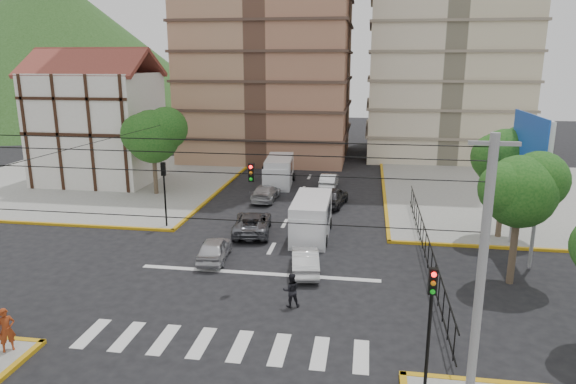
% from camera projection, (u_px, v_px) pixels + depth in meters
% --- Properties ---
extents(ground, '(160.00, 160.00, 0.00)m').
position_uv_depth(ground, '(253.00, 283.00, 26.36)').
color(ground, black).
rests_on(ground, ground).
extents(sidewalk_nw, '(26.00, 26.00, 0.15)m').
position_uv_depth(sidewalk_nw, '(93.00, 180.00, 48.47)').
color(sidewalk_nw, gray).
rests_on(sidewalk_nw, ground).
extents(sidewalk_ne, '(26.00, 26.00, 0.15)m').
position_uv_depth(sidewalk_ne, '(542.00, 197.00, 42.48)').
color(sidewalk_ne, gray).
rests_on(sidewalk_ne, ground).
extents(crosswalk_stripes, '(12.00, 2.40, 0.01)m').
position_uv_depth(crosswalk_stripes, '(221.00, 344.00, 20.61)').
color(crosswalk_stripes, silver).
rests_on(crosswalk_stripes, ground).
extents(stop_line, '(13.00, 0.40, 0.01)m').
position_uv_depth(stop_line, '(258.00, 273.00, 27.50)').
color(stop_line, silver).
rests_on(stop_line, ground).
extents(tudor_building, '(10.80, 8.05, 12.23)m').
position_uv_depth(tudor_building, '(98.00, 126.00, 47.03)').
color(tudor_building, silver).
rests_on(tudor_building, ground).
extents(distant_hill, '(70.00, 70.00, 28.00)m').
position_uv_depth(distant_hill, '(52.00, 45.00, 98.09)').
color(distant_hill, '#234617').
rests_on(distant_hill, ground).
extents(park_fence, '(0.10, 22.50, 1.66)m').
position_uv_depth(park_fence, '(424.00, 260.00, 29.31)').
color(park_fence, black).
rests_on(park_fence, ground).
extents(billboard, '(0.36, 6.20, 8.10)m').
position_uv_depth(billboard, '(530.00, 155.00, 28.44)').
color(billboard, slate).
rests_on(billboard, ground).
extents(tree_park_a, '(4.41, 3.60, 6.83)m').
position_uv_depth(tree_park_a, '(522.00, 188.00, 25.08)').
color(tree_park_a, '#473828').
rests_on(tree_park_a, ground).
extents(tree_park_c, '(4.65, 3.80, 7.25)m').
position_uv_depth(tree_park_c, '(508.00, 157.00, 31.54)').
color(tree_park_c, '#473828').
rests_on(tree_park_c, ground).
extents(tree_tudor, '(5.39, 4.40, 7.43)m').
position_uv_depth(tree_tudor, '(154.00, 134.00, 42.16)').
color(tree_tudor, '#473828').
rests_on(tree_tudor, ground).
extents(traffic_light_se, '(0.28, 0.22, 4.40)m').
position_uv_depth(traffic_light_se, '(431.00, 309.00, 16.95)').
color(traffic_light_se, black).
rests_on(traffic_light_se, ground).
extents(traffic_light_nw, '(0.28, 0.22, 4.40)m').
position_uv_depth(traffic_light_nw, '(164.00, 183.00, 34.21)').
color(traffic_light_nw, black).
rests_on(traffic_light_nw, ground).
extents(traffic_light_hanging, '(18.00, 9.12, 0.92)m').
position_uv_depth(traffic_light_hanging, '(241.00, 180.00, 22.94)').
color(traffic_light_hanging, black).
rests_on(traffic_light_hanging, ground).
extents(utility_pole_se, '(1.40, 0.28, 9.00)m').
position_uv_depth(utility_pole_se, '(481.00, 280.00, 15.21)').
color(utility_pole_se, slate).
rests_on(utility_pole_se, ground).
extents(van_right_lane, '(2.37, 5.70, 2.56)m').
position_uv_depth(van_right_lane, '(311.00, 219.00, 32.68)').
color(van_right_lane, silver).
rests_on(van_right_lane, ground).
extents(van_left_lane, '(2.69, 5.87, 2.57)m').
position_uv_depth(van_left_lane, '(279.00, 172.00, 46.48)').
color(van_left_lane, silver).
rests_on(van_left_lane, ground).
extents(car_silver_front_left, '(1.90, 4.00, 1.32)m').
position_uv_depth(car_silver_front_left, '(214.00, 249.00, 29.24)').
color(car_silver_front_left, silver).
rests_on(car_silver_front_left, ground).
extents(car_white_front_right, '(2.01, 4.19, 1.33)m').
position_uv_depth(car_white_front_right, '(305.00, 260.00, 27.54)').
color(car_white_front_right, white).
rests_on(car_white_front_right, ground).
extents(car_grey_mid_left, '(2.97, 5.29, 1.39)m').
position_uv_depth(car_grey_mid_left, '(252.00, 223.00, 33.81)').
color(car_grey_mid_left, '#5C5D64').
rests_on(car_grey_mid_left, ground).
extents(car_silver_rear_left, '(1.92, 4.51, 1.30)m').
position_uv_depth(car_silver_rear_left, '(266.00, 193.00, 41.67)').
color(car_silver_rear_left, '#A4A5A9').
rests_on(car_silver_rear_left, ground).
extents(car_darkgrey_mid_right, '(2.55, 4.72, 1.52)m').
position_uv_depth(car_darkgrey_mid_right, '(333.00, 197.00, 40.05)').
color(car_darkgrey_mid_right, '#252427').
rests_on(car_darkgrey_mid_right, ground).
extents(car_white_rear_right, '(1.52, 3.99, 1.30)m').
position_uv_depth(car_white_rear_right, '(329.00, 180.00, 45.93)').
color(car_white_rear_right, white).
rests_on(car_white_rear_right, ground).
extents(pedestrian_sw_corner, '(0.75, 0.75, 1.75)m').
position_uv_depth(pedestrian_sw_corner, '(6.00, 330.00, 19.73)').
color(pedestrian_sw_corner, '#903616').
rests_on(pedestrian_sw_corner, sidewalk_sw).
extents(pedestrian_crosswalk, '(0.93, 0.81, 1.63)m').
position_uv_depth(pedestrian_crosswalk, '(291.00, 290.00, 23.61)').
color(pedestrian_crosswalk, black).
rests_on(pedestrian_crosswalk, ground).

